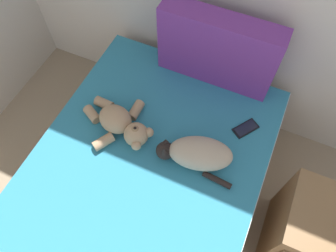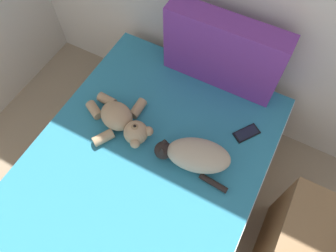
{
  "view_description": "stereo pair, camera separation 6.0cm",
  "coord_description": "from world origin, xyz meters",
  "px_view_note": "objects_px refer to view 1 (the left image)",
  "views": [
    {
      "loc": [
        1.77,
        2.85,
        2.13
      ],
      "look_at": [
        1.42,
        3.63,
        0.64
      ],
      "focal_mm": 33.54,
      "sensor_mm": 36.0,
      "label": 1
    },
    {
      "loc": [
        1.83,
        2.88,
        2.13
      ],
      "look_at": [
        1.42,
        3.63,
        0.64
      ],
      "focal_mm": 33.54,
      "sensor_mm": 36.0,
      "label": 2
    }
  ],
  "objects_px": {
    "cell_phone": "(246,128)",
    "nightstand": "(315,235)",
    "patterned_cushion": "(218,50)",
    "cat": "(197,153)",
    "teddy_bear": "(121,124)",
    "bed": "(139,199)"
  },
  "relations": [
    {
      "from": "teddy_bear",
      "to": "nightstand",
      "type": "distance_m",
      "value": 1.26
    },
    {
      "from": "bed",
      "to": "teddy_bear",
      "type": "distance_m",
      "value": 0.48
    },
    {
      "from": "nightstand",
      "to": "cell_phone",
      "type": "bearing_deg",
      "value": 149.38
    },
    {
      "from": "cat",
      "to": "cell_phone",
      "type": "xyz_separation_m",
      "value": [
        0.19,
        0.29,
        -0.07
      ]
    },
    {
      "from": "patterned_cushion",
      "to": "bed",
      "type": "bearing_deg",
      "value": -98.17
    },
    {
      "from": "patterned_cushion",
      "to": "cat",
      "type": "bearing_deg",
      "value": -78.78
    },
    {
      "from": "cat",
      "to": "cell_phone",
      "type": "height_order",
      "value": "cat"
    },
    {
      "from": "teddy_bear",
      "to": "nightstand",
      "type": "xyz_separation_m",
      "value": [
        1.22,
        -0.04,
        -0.32
      ]
    },
    {
      "from": "cat",
      "to": "teddy_bear",
      "type": "bearing_deg",
      "value": 179.96
    },
    {
      "from": "cat",
      "to": "teddy_bear",
      "type": "distance_m",
      "value": 0.45
    },
    {
      "from": "patterned_cushion",
      "to": "nightstand",
      "type": "distance_m",
      "value": 1.19
    },
    {
      "from": "cell_phone",
      "to": "bed",
      "type": "bearing_deg",
      "value": -127.92
    },
    {
      "from": "teddy_bear",
      "to": "nightstand",
      "type": "height_order",
      "value": "teddy_bear"
    },
    {
      "from": "patterned_cushion",
      "to": "cat",
      "type": "distance_m",
      "value": 0.62
    },
    {
      "from": "patterned_cushion",
      "to": "cell_phone",
      "type": "bearing_deg",
      "value": -43.77
    },
    {
      "from": "cell_phone",
      "to": "nightstand",
      "type": "bearing_deg",
      "value": -30.62
    },
    {
      "from": "teddy_bear",
      "to": "patterned_cushion",
      "type": "bearing_deg",
      "value": 60.29
    },
    {
      "from": "cell_phone",
      "to": "nightstand",
      "type": "xyz_separation_m",
      "value": [
        0.57,
        -0.34,
        -0.26
      ]
    },
    {
      "from": "patterned_cushion",
      "to": "cell_phone",
      "type": "distance_m",
      "value": 0.48
    },
    {
      "from": "cat",
      "to": "nightstand",
      "type": "bearing_deg",
      "value": -3.24
    },
    {
      "from": "cat",
      "to": "teddy_bear",
      "type": "relative_size",
      "value": 0.97
    },
    {
      "from": "cat",
      "to": "bed",
      "type": "bearing_deg",
      "value": -132.57
    }
  ]
}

